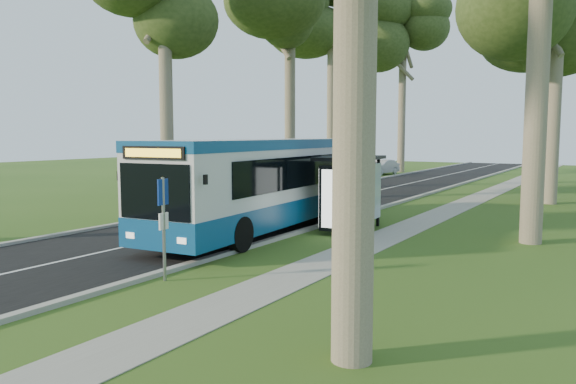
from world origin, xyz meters
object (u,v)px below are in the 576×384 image
Objects in this scene: bus at (268,183)px; bus_stop_sign at (163,217)px; car_silver at (382,167)px; car_white at (333,176)px; bus_shelter at (348,179)px; litter_bin at (367,208)px.

bus is 7.80m from bus_stop_sign.
bus is at bearing -66.63° from car_silver.
car_white is (-8.17, 25.68, -0.92)m from bus_stop_sign.
bus reaches higher than bus_shelter.
litter_bin is at bearing 85.03° from bus_stop_sign.
litter_bin is 27.46m from car_silver.
bus_shelter is 19.28m from car_white.
car_white is (-8.48, 13.82, 0.19)m from litter_bin.
car_white is at bearing 105.06° from bus.
car_white is at bearing 114.76° from bus_shelter.
bus_shelter is at bearing -83.41° from car_white.
bus_stop_sign reaches higher than litter_bin.
bus_stop_sign reaches higher than car_silver.
car_silver is (-1.08, 11.91, 0.00)m from car_white.
bus is 30.94m from car_silver.
bus_shelter reaches higher than litter_bin.
bus reaches higher than litter_bin.
bus_shelter is 3.53m from litter_bin.
bus is at bearing 100.58° from bus_stop_sign.
car_white is at bearing 121.54° from litter_bin.
bus_stop_sign is at bearing -66.58° from car_silver.
bus_stop_sign is 0.77× the size of bus_shelter.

